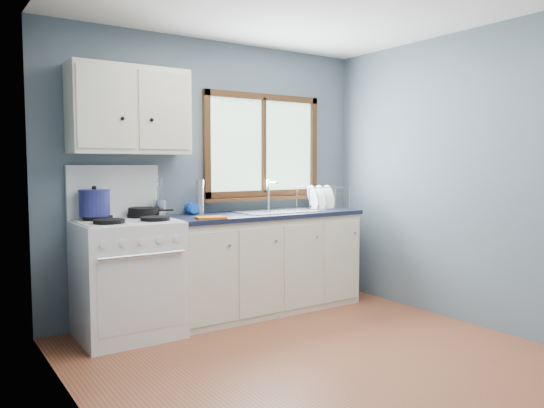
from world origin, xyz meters
TOP-DOWN VIEW (x-y plane):
  - floor at (0.00, 0.00)m, footprint 3.20×3.60m
  - wall_back at (0.00, 1.81)m, footprint 3.20×0.02m
  - wall_left at (-1.61, 0.00)m, footprint 0.02×3.60m
  - wall_right at (1.61, 0.00)m, footprint 0.02×3.60m
  - gas_range at (-0.95, 1.47)m, footprint 0.76×0.69m
  - base_cabinets at (0.36, 1.49)m, footprint 1.85×0.60m
  - countertop at (0.36, 1.49)m, footprint 1.89×0.64m
  - sink at (0.54, 1.49)m, footprint 0.84×0.46m
  - window at (0.54, 1.77)m, footprint 1.36×0.10m
  - upper_cabinets at (-0.85, 1.63)m, footprint 0.95×0.35m
  - skillet at (-0.75, 1.61)m, footprint 0.39×0.32m
  - stockpot at (-1.15, 1.63)m, footprint 0.28×0.28m
  - utensil_crock at (-0.59, 1.66)m, footprint 0.14×0.14m
  - thermos at (-0.21, 1.67)m, footprint 0.08×0.08m
  - soap_bottle at (-0.28, 1.64)m, footprint 0.12×0.12m
  - dish_towel at (-0.31, 1.28)m, footprint 0.27×0.22m
  - dish_rack at (1.07, 1.52)m, footprint 0.53×0.45m

SIDE VIEW (x-z plane):
  - floor at x=0.00m, z-range -0.02..0.00m
  - base_cabinets at x=0.36m, z-range -0.03..0.85m
  - gas_range at x=-0.95m, z-range -0.19..1.17m
  - sink at x=0.54m, z-range 0.64..1.08m
  - countertop at x=0.36m, z-range 0.88..0.92m
  - dish_towel at x=-0.31m, z-range 0.92..0.94m
  - dish_rack at x=1.07m, z-range 0.86..1.10m
  - skillet at x=-0.75m, z-range 0.96..1.01m
  - utensil_crock at x=-0.59m, z-range 0.81..1.18m
  - soap_bottle at x=-0.28m, z-range 0.92..1.20m
  - stockpot at x=-1.15m, z-range 0.95..1.19m
  - thermos at x=-0.21m, z-range 0.92..1.23m
  - wall_back at x=0.00m, z-range 0.00..2.50m
  - wall_left at x=-1.61m, z-range 0.00..2.50m
  - wall_right at x=1.61m, z-range 0.00..2.50m
  - window at x=0.54m, z-range 0.96..1.99m
  - upper_cabinets at x=-0.85m, z-range 1.45..2.15m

